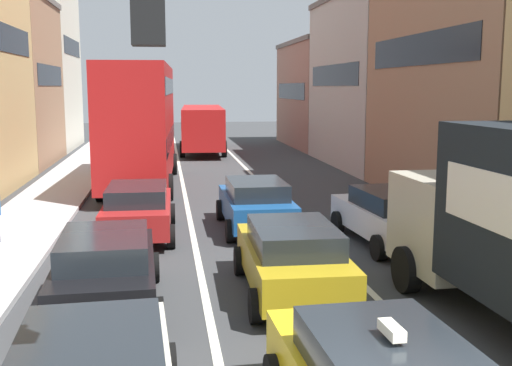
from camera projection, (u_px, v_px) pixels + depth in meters
sidewalk_left at (55, 194)px, 23.88m from camera, size 2.60×64.00×0.14m
lane_stripe_left at (184, 193)px, 24.61m from camera, size 0.16×60.00×0.01m
lane_stripe_right at (268, 191)px, 25.11m from camera, size 0.16×60.00×0.01m
building_row_right at (455, 77)px, 26.32m from camera, size 7.20×43.90×10.26m
sedan_centre_lane_second at (292, 257)px, 12.44m from camera, size 2.14×4.34×1.49m
wagon_left_lane_second at (106, 268)px, 11.69m from camera, size 2.18×4.36×1.49m
hatchback_centre_lane_third at (256, 203)px, 18.18m from camera, size 2.07×4.30×1.49m
sedan_left_lane_third at (138, 209)px, 17.34m from camera, size 2.12×4.33×1.49m
sedan_right_lane_behind_truck at (390, 215)px, 16.49m from camera, size 2.29×4.41×1.49m
bus_mid_queue_primary at (140, 120)px, 25.60m from camera, size 3.12×10.59×5.06m
bus_far_queue_secondary at (202, 125)px, 39.90m from camera, size 3.19×10.61×2.90m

